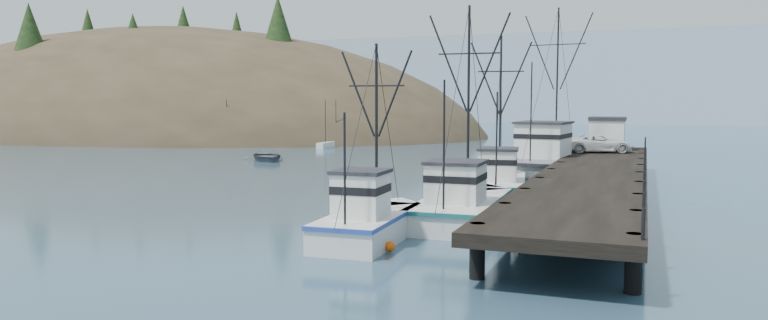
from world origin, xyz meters
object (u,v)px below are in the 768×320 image
at_px(pier_shed, 607,133).
at_px(pickup_truck, 600,144).
at_px(trawler_near, 463,206).
at_px(work_vessel, 550,163).
at_px(trawler_mid, 371,222).
at_px(pier, 594,175).
at_px(trawler_far, 498,184).
at_px(motorboat, 267,161).

distance_m(pier_shed, pickup_truck, 3.58).
bearing_deg(pier_shed, trawler_near, -101.93).
bearing_deg(work_vessel, pier_shed, 54.47).
height_order(pier_shed, pickup_truck, pier_shed).
bearing_deg(pickup_truck, pier_shed, -23.48).
distance_m(trawler_mid, work_vessel, 27.82).
bearing_deg(pickup_truck, pier, 165.20).
height_order(pier, trawler_mid, trawler_mid).
relative_size(trawler_near, pier_shed, 3.61).
distance_m(trawler_near, trawler_mid, 6.62).
bearing_deg(work_vessel, trawler_far, -98.14).
distance_m(pier, pickup_truck, 14.56).
distance_m(trawler_mid, pickup_truck, 30.72).
bearing_deg(work_vessel, trawler_near, -94.56).
bearing_deg(trawler_mid, motorboat, 127.15).
distance_m(trawler_mid, pier_shed, 34.23).
bearing_deg(work_vessel, pickup_truck, 30.38).
bearing_deg(trawler_far, trawler_mid, -100.00).
distance_m(work_vessel, pickup_truck, 4.46).
relative_size(trawler_mid, trawler_far, 0.85).
bearing_deg(pier, work_vessel, 108.82).
relative_size(trawler_mid, pier_shed, 2.88).
xyz_separation_m(work_vessel, pickup_truck, (3.62, 2.12, 1.49)).
relative_size(trawler_near, pickup_truck, 2.22).
distance_m(trawler_far, motorboat, 32.51).
xyz_separation_m(trawler_mid, pier_shed, (8.45, 33.07, 2.60)).
xyz_separation_m(trawler_far, pickup_truck, (5.35, 14.22, 1.90)).
xyz_separation_m(work_vessel, motorboat, (-29.22, 5.24, -1.23)).
xyz_separation_m(pier, trawler_near, (-5.93, -9.04, -0.87)).
xyz_separation_m(pier, pier_shed, (-0.22, 18.00, 1.73)).
distance_m(trawler_near, motorboat, 38.33).
bearing_deg(pier_shed, trawler_far, -107.95).
distance_m(trawler_near, trawler_far, 9.33).
height_order(trawler_near, pier_shed, trawler_near).
bearing_deg(motorboat, pier_shed, -41.72).
height_order(pier, motorboat, pier).
xyz_separation_m(trawler_near, trawler_far, (-0.02, 9.33, 0.00)).
height_order(trawler_far, motorboat, trawler_far).
relative_size(trawler_near, motorboat, 1.95).
xyz_separation_m(pier, work_vessel, (-4.22, 12.39, -0.46)).
distance_m(pier, work_vessel, 13.10).
relative_size(trawler_mid, motorboat, 1.56).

